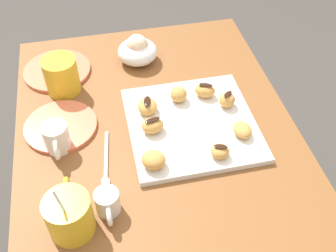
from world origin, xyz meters
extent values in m
cube|color=brown|center=(0.00, 0.00, 0.69)|extent=(0.93, 0.69, 0.04)
cube|color=brown|center=(0.40, -0.29, 0.34)|extent=(0.07, 0.07, 0.67)
cube|color=brown|center=(0.40, 0.29, 0.34)|extent=(0.07, 0.07, 0.67)
cube|color=silver|center=(0.01, -0.09, 0.72)|extent=(0.31, 0.31, 0.02)
cylinder|color=gold|center=(-0.22, 0.22, 0.75)|extent=(0.09, 0.09, 0.09)
torus|color=gold|center=(-0.16, 0.22, 0.76)|extent=(0.06, 0.01, 0.06)
cylinder|color=#331E11|center=(-0.22, 0.22, 0.79)|extent=(0.08, 0.08, 0.01)
cylinder|color=silver|center=(-0.24, 0.22, 0.79)|extent=(0.03, 0.03, 0.12)
cylinder|color=gold|center=(0.22, 0.22, 0.76)|extent=(0.09, 0.09, 0.10)
torus|color=gold|center=(0.27, 0.22, 0.76)|extent=(0.06, 0.01, 0.06)
cylinder|color=#331E11|center=(0.22, 0.22, 0.80)|extent=(0.08, 0.08, 0.01)
cylinder|color=silver|center=(0.01, 0.24, 0.74)|extent=(0.06, 0.06, 0.07)
cone|color=silver|center=(0.04, 0.24, 0.77)|extent=(0.02, 0.02, 0.02)
torus|color=silver|center=(-0.03, 0.24, 0.75)|extent=(0.05, 0.01, 0.05)
cylinder|color=white|center=(0.01, 0.24, 0.77)|extent=(0.05, 0.05, 0.01)
ellipsoid|color=silver|center=(0.30, 0.00, 0.74)|extent=(0.12, 0.12, 0.06)
sphere|color=beige|center=(0.30, 0.00, 0.76)|extent=(0.06, 0.06, 0.06)
ellipsoid|color=green|center=(0.32, 0.00, 0.78)|extent=(0.03, 0.02, 0.01)
cylinder|color=silver|center=(-0.19, 0.14, 0.74)|extent=(0.05, 0.05, 0.05)
cone|color=silver|center=(-0.16, 0.14, 0.75)|extent=(0.02, 0.02, 0.02)
torus|color=silver|center=(-0.22, 0.14, 0.74)|extent=(0.04, 0.01, 0.04)
cylinder|color=black|center=(-0.19, 0.14, 0.76)|extent=(0.04, 0.04, 0.01)
cylinder|color=#E5704C|center=(0.07, 0.23, 0.71)|extent=(0.18, 0.18, 0.01)
cylinder|color=#E5704C|center=(0.30, 0.24, 0.71)|extent=(0.19, 0.19, 0.01)
cube|color=silver|center=(-0.04, 0.13, 0.71)|extent=(0.15, 0.03, 0.00)
ellipsoid|color=silver|center=(-0.12, 0.14, 0.71)|extent=(0.03, 0.02, 0.01)
ellipsoid|color=#D19347|center=(-0.11, 0.03, 0.74)|extent=(0.07, 0.07, 0.04)
ellipsoid|color=#D19347|center=(0.10, -0.15, 0.74)|extent=(0.06, 0.07, 0.03)
ellipsoid|color=black|center=(0.10, -0.15, 0.76)|extent=(0.03, 0.04, 0.00)
ellipsoid|color=#D19347|center=(-0.06, -0.20, 0.74)|extent=(0.06, 0.05, 0.03)
ellipsoid|color=#D19347|center=(0.05, -0.19, 0.74)|extent=(0.06, 0.06, 0.04)
ellipsoid|color=black|center=(0.05, -0.19, 0.76)|extent=(0.03, 0.03, 0.00)
ellipsoid|color=#D19347|center=(0.09, -0.07, 0.74)|extent=(0.06, 0.05, 0.04)
ellipsoid|color=#D19347|center=(0.00, 0.01, 0.74)|extent=(0.05, 0.06, 0.03)
ellipsoid|color=black|center=(0.00, 0.01, 0.76)|extent=(0.02, 0.04, 0.00)
ellipsoid|color=#D19347|center=(0.07, 0.01, 0.74)|extent=(0.06, 0.06, 0.03)
ellipsoid|color=black|center=(0.07, 0.01, 0.76)|extent=(0.04, 0.02, 0.00)
ellipsoid|color=#D19347|center=(-0.11, -0.12, 0.74)|extent=(0.06, 0.06, 0.03)
ellipsoid|color=black|center=(-0.11, -0.12, 0.75)|extent=(0.02, 0.03, 0.00)
camera|label=1|loc=(-0.67, 0.12, 1.45)|focal=43.65mm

